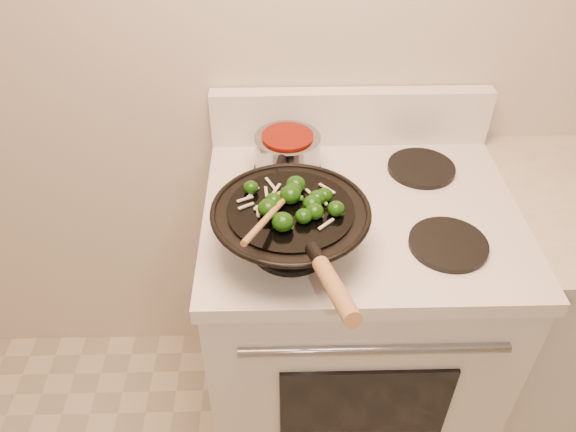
{
  "coord_description": "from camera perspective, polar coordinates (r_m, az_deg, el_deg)",
  "views": [
    {
      "loc": [
        -0.4,
        0.09,
        1.8
      ],
      "look_at": [
        -0.38,
        1.03,
        1.01
      ],
      "focal_mm": 35.0,
      "sensor_mm": 36.0,
      "label": 1
    }
  ],
  "objects": [
    {
      "name": "stove",
      "position": [
        1.72,
        6.17,
        -10.6
      ],
      "size": [
        0.78,
        0.67,
        1.08
      ],
      "color": "white",
      "rests_on": "ground"
    },
    {
      "name": "wok",
      "position": [
        1.23,
        0.32,
        -1.03
      ],
      "size": [
        0.35,
        0.57,
        0.22
      ],
      "color": "black",
      "rests_on": "stove"
    },
    {
      "name": "stirfry",
      "position": [
        1.19,
        0.77,
        1.45
      ],
      "size": [
        0.23,
        0.2,
        0.04
      ],
      "color": "#123A09",
      "rests_on": "wok"
    },
    {
      "name": "wooden_spoon",
      "position": [
        1.16,
        -1.29,
        0.72
      ],
      "size": [
        0.12,
        0.23,
        0.06
      ],
      "color": "#9F6F3F",
      "rests_on": "wok"
    },
    {
      "name": "saucepan",
      "position": [
        1.47,
        -0.06,
        6.48
      ],
      "size": [
        0.17,
        0.27,
        0.1
      ],
      "color": "gray",
      "rests_on": "stove"
    }
  ]
}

